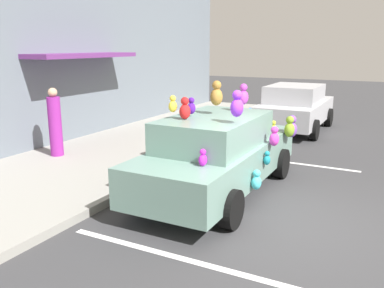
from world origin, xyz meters
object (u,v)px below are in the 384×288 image
Objects in this scene: teddy_bear_on_sidewalk at (160,145)px; pedestrian_near_shopfront at (55,124)px; parked_sedan_behind at (295,107)px; plush_covered_car at (219,152)px.

teddy_bear_on_sidewalk is 0.42× the size of pedestrian_near_shopfront.
parked_sedan_behind is 5.79× the size of teddy_bear_on_sidewalk.
parked_sedan_behind is 2.43× the size of pedestrian_near_shopfront.
plush_covered_car is 2.76× the size of pedestrian_near_shopfront.
parked_sedan_behind is at bearing 1.55° from plush_covered_car.
plush_covered_car is at bearing -119.30° from teddy_bear_on_sidewalk.
parked_sedan_behind is at bearing -33.31° from pedestrian_near_shopfront.
teddy_bear_on_sidewalk is at bearing -67.31° from pedestrian_near_shopfront.
teddy_bear_on_sidewalk is at bearing 60.70° from plush_covered_car.
pedestrian_near_shopfront is (0.17, 4.48, 0.13)m from plush_covered_car.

